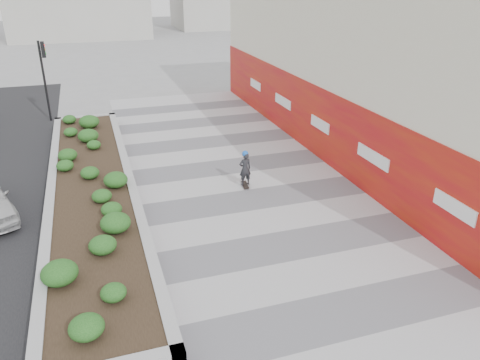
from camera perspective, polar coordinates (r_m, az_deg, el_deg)
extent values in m
plane|color=gray|center=(12.73, 9.83, -11.84)|extent=(160.00, 160.00, 0.00)
cube|color=#A8A8AD|center=(14.99, 4.58, -5.53)|extent=(8.00, 36.00, 0.01)
cube|color=silver|center=(21.98, 16.29, 14.26)|extent=(6.00, 24.00, 8.00)
cube|color=#B62F0E|center=(21.03, 8.67, 7.52)|extent=(0.12, 24.00, 3.00)
cube|color=#9E9EA0|center=(25.83, -18.26, 6.85)|extent=(3.00, 0.30, 0.55)
cube|color=#9E9EA0|center=(17.57, -21.95, -1.69)|extent=(0.30, 18.00, 0.55)
cube|color=#9E9EA0|center=(17.52, -13.19, -0.57)|extent=(0.30, 18.00, 0.55)
cube|color=#2D2116|center=(17.50, -17.56, -1.21)|extent=(2.40, 17.40, 0.50)
cylinder|color=black|center=(27.08, -22.70, 10.98)|extent=(0.12, 0.12, 4.20)
cube|color=black|center=(26.80, -22.88, 14.45)|extent=(0.18, 0.28, 0.80)
cylinder|color=#595654|center=(15.17, 6.34, -5.23)|extent=(0.44, 0.44, 0.01)
cube|color=black|center=(17.57, 0.62, -0.58)|extent=(0.31, 0.74, 0.02)
imported|color=#232428|center=(17.31, 0.63, 1.37)|extent=(0.49, 0.34, 1.28)
sphere|color=blue|center=(17.09, 0.64, 3.23)|extent=(0.23, 0.23, 0.23)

